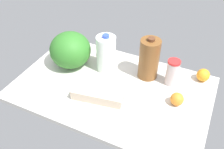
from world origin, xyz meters
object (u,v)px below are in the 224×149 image
at_px(watermelon, 70,50).
at_px(orange_far_back, 177,99).
at_px(egg_carton, 98,94).
at_px(orange_by_jug, 103,52).
at_px(milk_jug, 106,54).
at_px(orange_near_front, 203,75).
at_px(chocolate_milk_jug, 149,59).
at_px(tumbler_cup, 172,72).

bearing_deg(watermelon, orange_far_back, -4.65).
distance_m(egg_carton, orange_by_jug, 0.43).
height_order(milk_jug, orange_near_front, milk_jug).
bearing_deg(chocolate_milk_jug, egg_carton, -121.17).
height_order(orange_by_jug, orange_near_front, orange_near_front).
xyz_separation_m(milk_jug, orange_far_back, (0.51, -0.12, -0.09)).
bearing_deg(orange_near_front, tumbler_cup, -146.40).
bearing_deg(chocolate_milk_jug, orange_far_back, -35.77).
height_order(orange_by_jug, orange_far_back, orange_far_back).
height_order(watermelon, orange_by_jug, watermelon).
bearing_deg(egg_carton, orange_far_back, 9.62).
height_order(egg_carton, milk_jug, milk_jug).
bearing_deg(milk_jug, egg_carton, -73.31).
bearing_deg(tumbler_cup, orange_near_front, 33.60).
height_order(watermelon, tumbler_cup, watermelon).
xyz_separation_m(watermelon, chocolate_milk_jug, (0.51, 0.11, 0.02)).
height_order(egg_carton, orange_far_back, orange_far_back).
xyz_separation_m(milk_jug, orange_near_front, (0.61, 0.16, -0.08)).
bearing_deg(orange_near_front, milk_jug, -165.37).
height_order(chocolate_milk_jug, orange_near_front, chocolate_milk_jug).
relative_size(milk_jug, orange_far_back, 3.44).
relative_size(tumbler_cup, egg_carton, 0.58).
distance_m(egg_carton, milk_jug, 0.30).
bearing_deg(chocolate_milk_jug, milk_jug, -169.74).
bearing_deg(chocolate_milk_jug, orange_near_front, 18.11).
relative_size(watermelon, orange_near_front, 3.32).
xyz_separation_m(egg_carton, orange_far_back, (0.43, 0.15, 0.01)).
xyz_separation_m(tumbler_cup, egg_carton, (-0.35, -0.31, -0.06)).
bearing_deg(tumbler_cup, chocolate_milk_jug, 177.16).
bearing_deg(egg_carton, milk_jug, 97.05).
distance_m(milk_jug, orange_far_back, 0.53).
height_order(tumbler_cup, milk_jug, milk_jug).
bearing_deg(milk_jug, orange_far_back, -13.26).
bearing_deg(orange_near_front, chocolate_milk_jug, -161.89).
xyz_separation_m(chocolate_milk_jug, egg_carton, (-0.19, -0.32, -0.11)).
bearing_deg(orange_by_jug, tumbler_cup, -9.10).
xyz_separation_m(watermelon, orange_near_front, (0.85, 0.22, -0.08)).
height_order(chocolate_milk_jug, orange_by_jug, chocolate_milk_jug).
relative_size(egg_carton, orange_near_front, 3.67).
bearing_deg(orange_far_back, egg_carton, -160.75).
bearing_deg(watermelon, egg_carton, -33.57).
bearing_deg(chocolate_milk_jug, tumbler_cup, -2.84).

